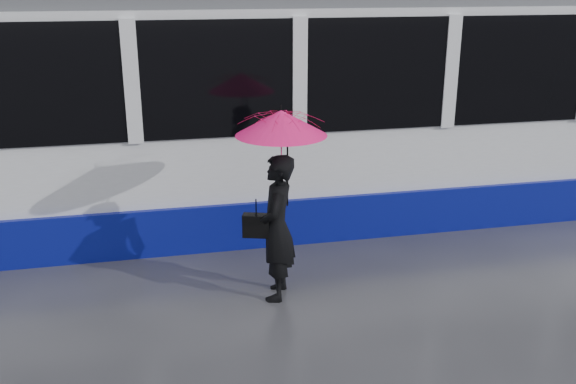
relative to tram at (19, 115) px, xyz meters
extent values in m
plane|color=#2E2E33|center=(3.09, -2.50, -1.64)|extent=(90.00, 90.00, 0.00)
cube|color=#3F3D38|center=(3.09, -0.72, -1.63)|extent=(34.00, 0.07, 0.02)
cube|color=#3F3D38|center=(3.09, 0.72, -1.63)|extent=(34.00, 0.07, 0.02)
cube|color=white|center=(0.00, 0.00, -0.11)|extent=(24.00, 2.40, 2.95)
cube|color=navy|center=(0.00, 0.00, -1.33)|extent=(24.00, 2.56, 0.62)
cube|color=black|center=(0.00, 0.00, 0.56)|extent=(23.00, 2.48, 1.40)
imported|color=black|center=(2.93, -2.61, -0.83)|extent=(0.55, 0.68, 1.61)
imported|color=#FF155A|center=(2.98, -2.61, 0.06)|extent=(1.11, 1.12, 0.81)
cone|color=#FF155A|center=(2.98, -2.61, 0.31)|extent=(1.19, 1.19, 0.26)
cylinder|color=black|center=(2.98, -2.61, 0.47)|extent=(0.01, 0.01, 0.06)
cylinder|color=black|center=(3.05, -2.59, -0.24)|extent=(0.02, 0.02, 0.71)
cube|color=black|center=(2.71, -2.59, -0.79)|extent=(0.31, 0.21, 0.25)
cylinder|color=black|center=(2.71, -2.59, -0.58)|extent=(0.01, 0.01, 0.18)
camera|label=1|loc=(1.66, -8.87, 1.72)|focal=40.00mm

